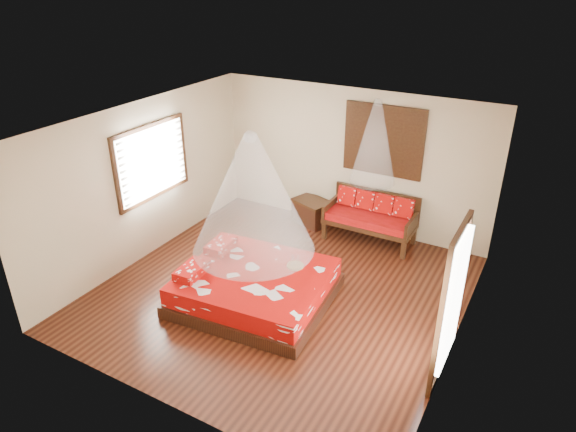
# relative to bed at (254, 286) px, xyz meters

# --- Properties ---
(room) EXTENTS (5.54, 5.54, 2.84)m
(room) POSITION_rel_bed_xyz_m (0.26, 0.40, 1.15)
(room) COLOR black
(room) RESTS_ON ground
(bed) EXTENTS (2.44, 2.25, 0.65)m
(bed) POSITION_rel_bed_xyz_m (0.00, 0.00, 0.00)
(bed) COLOR black
(bed) RESTS_ON floor
(daybed) EXTENTS (1.70, 0.75, 0.94)m
(daybed) POSITION_rel_bed_xyz_m (0.88, 2.78, 0.27)
(daybed) COLOR black
(daybed) RESTS_ON floor
(storage_chest) EXTENTS (0.88, 0.75, 0.51)m
(storage_chest) POSITION_rel_bed_xyz_m (-0.42, 2.85, 0.01)
(storage_chest) COLOR black
(storage_chest) RESTS_ON floor
(shutter_panel) EXTENTS (1.52, 0.06, 1.32)m
(shutter_panel) POSITION_rel_bed_xyz_m (0.88, 3.12, 1.65)
(shutter_panel) COLOR black
(shutter_panel) RESTS_ON wall_back
(window_left) EXTENTS (0.10, 1.74, 1.34)m
(window_left) POSITION_rel_bed_xyz_m (-2.45, 0.60, 1.45)
(window_left) COLOR black
(window_left) RESTS_ON wall_left
(glazed_door) EXTENTS (0.08, 1.02, 2.16)m
(glazed_door) POSITION_rel_bed_xyz_m (2.97, -0.20, 0.82)
(glazed_door) COLOR black
(glazed_door) RESTS_ON floor
(wine_tray) EXTENTS (0.27, 0.27, 0.22)m
(wine_tray) POSITION_rel_bed_xyz_m (0.47, 0.48, 0.31)
(wine_tray) COLOR brown
(wine_tray) RESTS_ON bed
(mosquito_net_main) EXTENTS (1.83, 1.83, 1.80)m
(mosquito_net_main) POSITION_rel_bed_xyz_m (0.02, 0.00, 1.60)
(mosquito_net_main) COLOR white
(mosquito_net_main) RESTS_ON ceiling
(mosquito_net_daybed) EXTENTS (0.82, 0.82, 1.50)m
(mosquito_net_daybed) POSITION_rel_bed_xyz_m (0.88, 2.65, 1.75)
(mosquito_net_daybed) COLOR white
(mosquito_net_daybed) RESTS_ON ceiling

